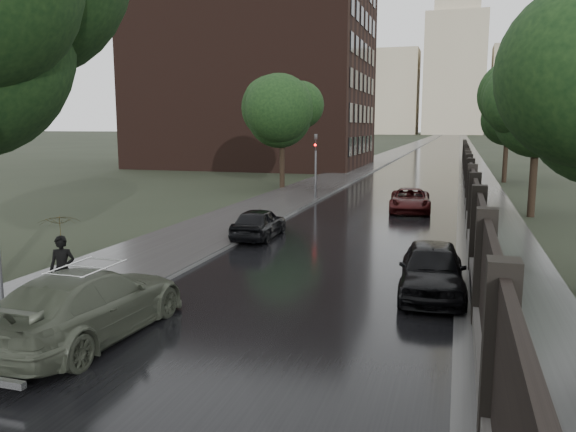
{
  "coord_description": "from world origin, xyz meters",
  "views": [
    {
      "loc": [
        3.94,
        -7.9,
        4.48
      ],
      "look_at": [
        -1.43,
        9.8,
        1.5
      ],
      "focal_mm": 35.0,
      "sensor_mm": 36.0,
      "label": 1
    }
  ],
  "objects_px": {
    "hatchback_left": "(259,223)",
    "tree_right_b": "(537,116)",
    "car_right_near": "(432,269)",
    "car_right_far": "(410,200)",
    "volga_sedan": "(88,304)",
    "traffic_light": "(316,161)",
    "tree_left_far": "(282,115)",
    "tree_right_c": "(508,120)",
    "pedestrian_umbrella": "(60,233)"
  },
  "relations": [
    {
      "from": "tree_right_b",
      "to": "car_right_far",
      "type": "xyz_separation_m",
      "value": [
        -5.9,
        -0.11,
        -4.33
      ]
    },
    {
      "from": "car_right_near",
      "to": "car_right_far",
      "type": "xyz_separation_m",
      "value": [
        -1.8,
        14.81,
        -0.09
      ]
    },
    {
      "from": "car_right_far",
      "to": "car_right_near",
      "type": "bearing_deg",
      "value": -87.51
    },
    {
      "from": "tree_left_far",
      "to": "pedestrian_umbrella",
      "type": "bearing_deg",
      "value": -84.05
    },
    {
      "from": "tree_left_far",
      "to": "tree_right_b",
      "type": "relative_size",
      "value": 1.05
    },
    {
      "from": "tree_right_c",
      "to": "car_right_near",
      "type": "xyz_separation_m",
      "value": [
        -4.1,
        -32.91,
        -4.24
      ]
    },
    {
      "from": "volga_sedan",
      "to": "car_right_far",
      "type": "bearing_deg",
      "value": -102.87
    },
    {
      "from": "traffic_light",
      "to": "car_right_far",
      "type": "distance_m",
      "value": 6.9
    },
    {
      "from": "tree_right_c",
      "to": "car_right_near",
      "type": "relative_size",
      "value": 1.68
    },
    {
      "from": "volga_sedan",
      "to": "hatchback_left",
      "type": "relative_size",
      "value": 1.41
    },
    {
      "from": "tree_right_b",
      "to": "car_right_near",
      "type": "height_order",
      "value": "tree_right_b"
    },
    {
      "from": "volga_sedan",
      "to": "car_right_far",
      "type": "distance_m",
      "value": 20.72
    },
    {
      "from": "tree_left_far",
      "to": "hatchback_left",
      "type": "bearing_deg",
      "value": -75.54
    },
    {
      "from": "tree_left_far",
      "to": "traffic_light",
      "type": "relative_size",
      "value": 1.85
    },
    {
      "from": "tree_right_c",
      "to": "hatchback_left",
      "type": "bearing_deg",
      "value": -112.3
    },
    {
      "from": "tree_left_far",
      "to": "car_right_near",
      "type": "relative_size",
      "value": 1.77
    },
    {
      "from": "hatchback_left",
      "to": "car_right_near",
      "type": "bearing_deg",
      "value": 138.47
    },
    {
      "from": "tree_right_b",
      "to": "volga_sedan",
      "type": "bearing_deg",
      "value": -118.39
    },
    {
      "from": "traffic_light",
      "to": "tree_right_b",
      "type": "bearing_deg",
      "value": -14.24
    },
    {
      "from": "hatchback_left",
      "to": "tree_left_far",
      "type": "bearing_deg",
      "value": -77.22
    },
    {
      "from": "tree_right_b",
      "to": "pedestrian_umbrella",
      "type": "height_order",
      "value": "tree_right_b"
    },
    {
      "from": "hatchback_left",
      "to": "car_right_far",
      "type": "relative_size",
      "value": 0.83
    },
    {
      "from": "car_right_far",
      "to": "traffic_light",
      "type": "bearing_deg",
      "value": 147.83
    },
    {
      "from": "hatchback_left",
      "to": "car_right_far",
      "type": "distance_m",
      "value": 10.36
    },
    {
      "from": "tree_right_b",
      "to": "car_right_near",
      "type": "relative_size",
      "value": 1.68
    },
    {
      "from": "tree_left_far",
      "to": "traffic_light",
      "type": "bearing_deg",
      "value": -53.53
    },
    {
      "from": "volga_sedan",
      "to": "car_right_near",
      "type": "height_order",
      "value": "volga_sedan"
    },
    {
      "from": "volga_sedan",
      "to": "car_right_near",
      "type": "bearing_deg",
      "value": -141.01
    },
    {
      "from": "tree_right_c",
      "to": "hatchback_left",
      "type": "relative_size",
      "value": 1.9
    },
    {
      "from": "tree_right_c",
      "to": "hatchback_left",
      "type": "height_order",
      "value": "tree_right_c"
    },
    {
      "from": "tree_right_b",
      "to": "car_right_near",
      "type": "xyz_separation_m",
      "value": [
        -4.1,
        -14.91,
        -4.24
      ]
    },
    {
      "from": "car_right_near",
      "to": "tree_left_far",
      "type": "bearing_deg",
      "value": 113.55
    },
    {
      "from": "car_right_near",
      "to": "pedestrian_umbrella",
      "type": "distance_m",
      "value": 9.51
    },
    {
      "from": "traffic_light",
      "to": "pedestrian_umbrella",
      "type": "relative_size",
      "value": 1.52
    },
    {
      "from": "tree_right_c",
      "to": "volga_sedan",
      "type": "distance_m",
      "value": 39.96
    },
    {
      "from": "tree_right_b",
      "to": "volga_sedan",
      "type": "xyz_separation_m",
      "value": [
        -10.92,
        -20.21,
        -4.19
      ]
    },
    {
      "from": "hatchback_left",
      "to": "car_right_far",
      "type": "height_order",
      "value": "hatchback_left"
    },
    {
      "from": "traffic_light",
      "to": "volga_sedan",
      "type": "bearing_deg",
      "value": -87.83
    },
    {
      "from": "hatchback_left",
      "to": "tree_right_b",
      "type": "bearing_deg",
      "value": -142.42
    },
    {
      "from": "tree_right_b",
      "to": "tree_left_far",
      "type": "bearing_deg",
      "value": 152.7
    },
    {
      "from": "pedestrian_umbrella",
      "to": "tree_right_b",
      "type": "bearing_deg",
      "value": 37.26
    },
    {
      "from": "traffic_light",
      "to": "tree_left_far",
      "type": "bearing_deg",
      "value": 126.47
    },
    {
      "from": "pedestrian_umbrella",
      "to": "tree_right_c",
      "type": "bearing_deg",
      "value": 52.32
    },
    {
      "from": "volga_sedan",
      "to": "car_right_near",
      "type": "distance_m",
      "value": 8.64
    },
    {
      "from": "tree_right_b",
      "to": "tree_right_c",
      "type": "height_order",
      "value": "same"
    },
    {
      "from": "tree_left_far",
      "to": "tree_right_c",
      "type": "distance_m",
      "value": 18.45
    },
    {
      "from": "traffic_light",
      "to": "car_right_far",
      "type": "xyz_separation_m",
      "value": [
        5.9,
        -3.1,
        -1.78
      ]
    },
    {
      "from": "tree_left_far",
      "to": "hatchback_left",
      "type": "height_order",
      "value": "tree_left_far"
    },
    {
      "from": "hatchback_left",
      "to": "car_right_far",
      "type": "bearing_deg",
      "value": -121.79
    },
    {
      "from": "tree_right_b",
      "to": "volga_sedan",
      "type": "height_order",
      "value": "tree_right_b"
    }
  ]
}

